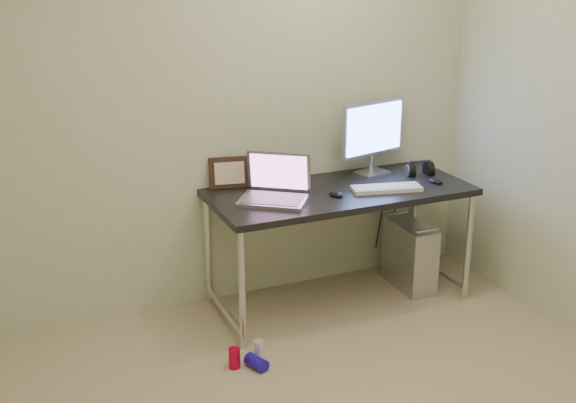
# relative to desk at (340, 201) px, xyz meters

# --- Properties ---
(wall_back) EXTENTS (3.50, 0.02, 2.50)m
(wall_back) POSITION_rel_desk_xyz_m (-0.68, 0.35, 0.58)
(wall_back) COLOR beige
(wall_back) RESTS_ON ground
(desk) EXTENTS (1.59, 0.70, 0.75)m
(desk) POSITION_rel_desk_xyz_m (0.00, 0.00, 0.00)
(desk) COLOR black
(desk) RESTS_ON ground
(tower_computer) EXTENTS (0.20, 0.43, 0.47)m
(tower_computer) POSITION_rel_desk_xyz_m (0.53, 0.00, -0.45)
(tower_computer) COLOR #ADAEB2
(tower_computer) RESTS_ON ground
(cable_a) EXTENTS (0.01, 0.16, 0.69)m
(cable_a) POSITION_rel_desk_xyz_m (0.48, 0.30, -0.27)
(cable_a) COLOR black
(cable_a) RESTS_ON ground
(cable_b) EXTENTS (0.02, 0.11, 0.71)m
(cable_b) POSITION_rel_desk_xyz_m (0.57, 0.28, -0.29)
(cable_b) COLOR black
(cable_b) RESTS_ON ground
(can_red) EXTENTS (0.06, 0.06, 0.11)m
(can_red) POSITION_rel_desk_xyz_m (-0.87, -0.48, -0.61)
(can_red) COLOR red
(can_red) RESTS_ON ground
(can_white) EXTENTS (0.06, 0.06, 0.11)m
(can_white) POSITION_rel_desk_xyz_m (-0.72, -0.45, -0.62)
(can_white) COLOR white
(can_white) RESTS_ON ground
(can_blue) EXTENTS (0.11, 0.15, 0.07)m
(can_blue) POSITION_rel_desk_xyz_m (-0.77, -0.54, -0.64)
(can_blue) COLOR #1B11BA
(can_blue) RESTS_ON ground
(laptop) EXTENTS (0.49, 0.47, 0.26)m
(laptop) POSITION_rel_desk_xyz_m (-0.43, -0.01, 0.14)
(laptop) COLOR #B8B8C0
(laptop) RESTS_ON desk
(monitor) EXTENTS (0.50, 0.19, 0.48)m
(monitor) POSITION_rel_desk_xyz_m (0.34, 0.21, 0.36)
(monitor) COLOR #B8B8C0
(monitor) RESTS_ON desk
(keyboard) EXTENTS (0.44, 0.23, 0.03)m
(keyboard) POSITION_rel_desk_xyz_m (0.24, -0.14, 0.09)
(keyboard) COLOR silver
(keyboard) RESTS_ON desk
(mouse_right) EXTENTS (0.09, 0.11, 0.03)m
(mouse_right) POSITION_rel_desk_xyz_m (0.61, -0.13, 0.10)
(mouse_right) COLOR black
(mouse_right) RESTS_ON desk
(mouse_left) EXTENTS (0.09, 0.11, 0.03)m
(mouse_left) POSITION_rel_desk_xyz_m (-0.08, -0.11, 0.10)
(mouse_left) COLOR black
(mouse_left) RESTS_ON desk
(headphones) EXTENTS (0.19, 0.11, 0.12)m
(headphones) POSITION_rel_desk_xyz_m (0.61, 0.06, 0.11)
(headphones) COLOR black
(headphones) RESTS_ON desk
(picture_frame) EXTENTS (0.25, 0.11, 0.19)m
(picture_frame) POSITION_rel_desk_xyz_m (-0.61, 0.30, 0.17)
(picture_frame) COLOR black
(picture_frame) RESTS_ON desk
(webcam) EXTENTS (0.04, 0.04, 0.12)m
(webcam) POSITION_rel_desk_xyz_m (-0.44, 0.30, 0.17)
(webcam) COLOR silver
(webcam) RESTS_ON desk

